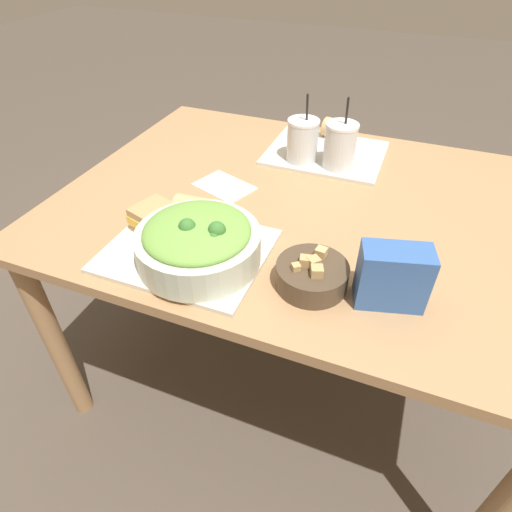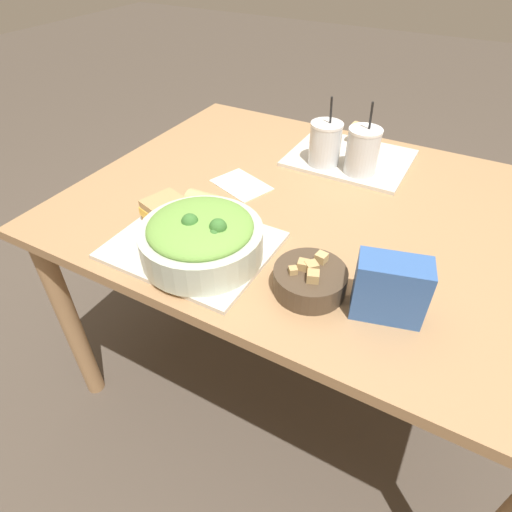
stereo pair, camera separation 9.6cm
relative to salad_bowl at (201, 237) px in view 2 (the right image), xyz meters
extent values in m
plane|color=#4C4238|center=(0.15, 0.36, -0.82)|extent=(12.00, 12.00, 0.00)
cube|color=#A37A51|center=(0.15, 0.36, -0.08)|extent=(1.40, 1.06, 0.03)
cylinder|color=#A37A51|center=(-0.49, -0.11, -0.46)|extent=(0.06, 0.06, 0.72)
cylinder|color=#A37A51|center=(-0.49, 0.83, -0.46)|extent=(0.06, 0.06, 0.72)
cube|color=beige|center=(-0.05, 0.03, -0.06)|extent=(0.38, 0.32, 0.01)
cube|color=beige|center=(0.13, 0.67, -0.06)|extent=(0.38, 0.32, 0.01)
cylinder|color=beige|center=(0.00, 0.00, -0.02)|extent=(0.29, 0.29, 0.08)
ellipsoid|color=#6B9E42|center=(0.00, 0.00, 0.03)|extent=(0.25, 0.25, 0.05)
sphere|color=#38702D|center=(-0.01, -0.02, 0.05)|extent=(0.04, 0.04, 0.04)
sphere|color=#38702D|center=(0.05, -0.01, 0.05)|extent=(0.04, 0.04, 0.04)
sphere|color=#38702D|center=(0.06, -0.02, 0.04)|extent=(0.03, 0.03, 0.03)
cube|color=beige|center=(-0.01, -0.02, 0.04)|extent=(0.05, 0.06, 0.01)
cube|color=beige|center=(0.04, 0.06, 0.04)|extent=(0.05, 0.06, 0.01)
cylinder|color=#473828|center=(0.27, 0.03, -0.04)|extent=(0.16, 0.16, 0.06)
cylinder|color=#4C2814|center=(0.27, 0.03, -0.02)|extent=(0.15, 0.15, 0.01)
cube|color=tan|center=(0.27, 0.03, 0.00)|extent=(0.04, 0.04, 0.02)
cube|color=tan|center=(0.25, 0.03, -0.01)|extent=(0.02, 0.02, 0.02)
cube|color=tan|center=(0.25, 0.02, 0.00)|extent=(0.03, 0.03, 0.02)
cube|color=tan|center=(0.23, 0.00, -0.01)|extent=(0.02, 0.02, 0.02)
cube|color=tan|center=(0.28, 0.00, 0.00)|extent=(0.03, 0.03, 0.03)
cube|color=tan|center=(0.27, 0.07, 0.00)|extent=(0.03, 0.03, 0.02)
cube|color=tan|center=(-0.15, 0.07, -0.04)|extent=(0.14, 0.13, 0.02)
cube|color=#EFB742|center=(-0.15, 0.07, -0.02)|extent=(0.15, 0.13, 0.02)
cube|color=tan|center=(-0.15, 0.07, 0.00)|extent=(0.14, 0.13, 0.02)
cylinder|color=tan|center=(-0.09, 0.14, -0.02)|extent=(0.11, 0.07, 0.07)
cylinder|color=beige|center=(-0.04, 0.15, -0.02)|extent=(0.01, 0.06, 0.06)
cylinder|color=tan|center=(0.14, 0.79, -0.02)|extent=(0.10, 0.09, 0.07)
cylinder|color=beige|center=(0.18, 0.78, -0.02)|extent=(0.02, 0.06, 0.06)
cylinder|color=silver|center=(0.07, 0.58, 0.01)|extent=(0.10, 0.10, 0.13)
cylinder|color=black|center=(0.07, 0.58, 0.00)|extent=(0.09, 0.09, 0.10)
cylinder|color=white|center=(0.07, 0.58, 0.08)|extent=(0.10, 0.10, 0.01)
cylinder|color=black|center=(0.08, 0.58, 0.12)|extent=(0.01, 0.02, 0.09)
cylinder|color=silver|center=(0.19, 0.58, 0.01)|extent=(0.10, 0.10, 0.13)
cylinder|color=maroon|center=(0.19, 0.58, 0.00)|extent=(0.09, 0.09, 0.11)
cylinder|color=white|center=(0.19, 0.58, 0.08)|extent=(0.10, 0.10, 0.01)
cylinder|color=black|center=(0.20, 0.58, 0.12)|extent=(0.01, 0.02, 0.09)
cube|color=#335BA3|center=(0.43, 0.04, 0.00)|extent=(0.16, 0.11, 0.14)
cube|color=silver|center=(-0.10, 0.35, -0.07)|extent=(0.20, 0.17, 0.00)
camera|label=1|loc=(0.41, -0.67, 0.60)|focal=30.00mm
camera|label=2|loc=(0.50, -0.63, 0.60)|focal=30.00mm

